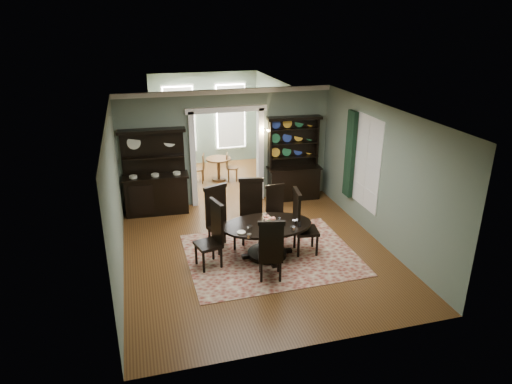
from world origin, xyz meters
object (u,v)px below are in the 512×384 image
at_px(dining_table, 267,234).
at_px(sideboard, 156,184).
at_px(welsh_dresser, 293,170).
at_px(parlor_table, 219,166).

distance_m(dining_table, sideboard, 3.57).
distance_m(welsh_dresser, parlor_table, 2.58).
height_order(dining_table, sideboard, sideboard).
relative_size(sideboard, parlor_table, 2.86).
bearing_deg(dining_table, parlor_table, 92.63).
xyz_separation_m(sideboard, welsh_dresser, (3.65, 0.01, 0.07)).
relative_size(welsh_dresser, parlor_table, 3.00).
bearing_deg(dining_table, welsh_dresser, 62.75).
distance_m(dining_table, parlor_table, 4.83).
xyz_separation_m(welsh_dresser, parlor_table, (-1.70, 1.92, -0.36)).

